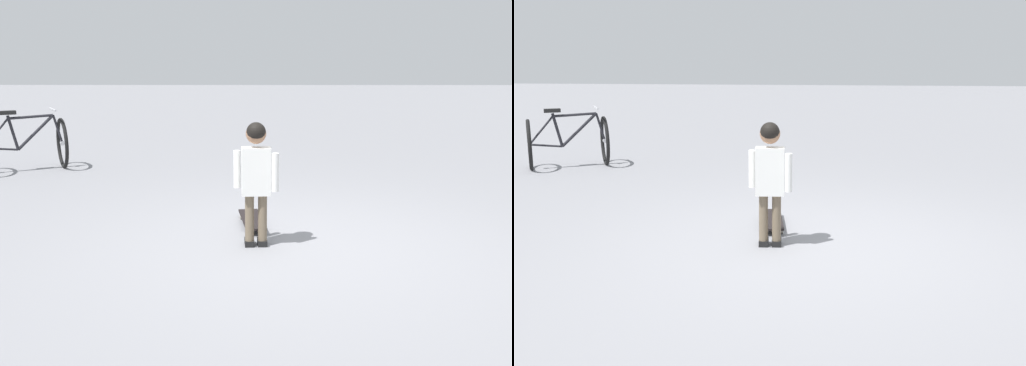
# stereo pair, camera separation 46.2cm
# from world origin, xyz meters

# --- Properties ---
(ground_plane) EXTENTS (50.00, 50.00, 0.00)m
(ground_plane) POSITION_xyz_m (0.00, 0.00, 0.00)
(ground_plane) COLOR gray
(child_person) EXTENTS (0.38, 0.21, 1.06)m
(child_person) POSITION_xyz_m (-0.45, 0.01, 0.66)
(child_person) COLOR brown
(child_person) RESTS_ON ground
(skateboard) EXTENTS (0.28, 0.73, 0.07)m
(skateboard) POSITION_xyz_m (-0.50, 0.63, 0.06)
(skateboard) COLOR black
(skateboard) RESTS_ON ground
(bicycle_mid) EXTENTS (1.28, 1.12, 0.85)m
(bicycle_mid) POSITION_xyz_m (-3.66, 3.33, 0.38)
(bicycle_mid) COLOR black
(bicycle_mid) RESTS_ON ground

